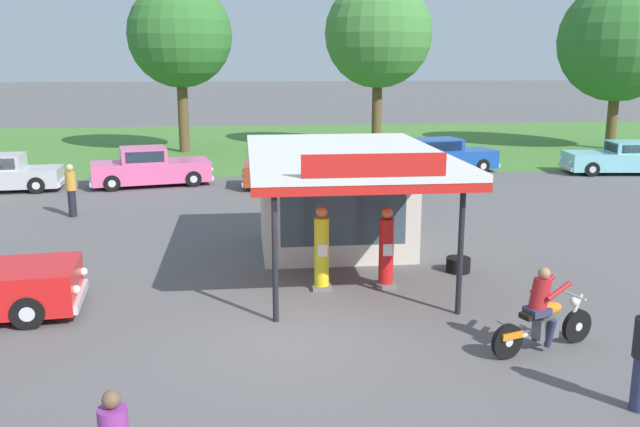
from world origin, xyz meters
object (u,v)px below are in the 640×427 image
Objects in this scene: parked_car_back_row_centre_left at (439,157)px; bystander_strolling_foreground at (71,189)px; parked_car_back_row_far_left at (625,159)px; gas_pump_offside at (386,251)px; parked_car_back_row_left at (150,168)px; spare_tire_stack at (458,265)px; gas_pump_nearside at (322,252)px; motorcycle_with_rider at (543,316)px; parked_car_second_row_spare at (309,170)px.

bystander_strolling_foreground reaches higher than parked_car_back_row_centre_left.
parked_car_back_row_far_left is 24.05m from bystander_strolling_foreground.
gas_pump_offside is 20.40m from parked_car_back_row_far_left.
parked_car_back_row_left is 15.90m from spare_tire_stack.
gas_pump_nearside is at bearing -114.75° from parked_car_back_row_centre_left.
gas_pump_nearside is 21.47m from parked_car_back_row_far_left.
gas_pump_nearside is 5.22m from motorcycle_with_rider.
spare_tire_stack is at bearing -33.80° from bystander_strolling_foreground.
parked_car_second_row_spare is (-6.39, -3.11, -0.02)m from parked_car_back_row_centre_left.
motorcycle_with_rider is at bearing -123.55° from parked_car_back_row_far_left.
motorcycle_with_rider reaches higher than parked_car_back_row_far_left.
parked_car_back_row_far_left is at bearing 42.79° from gas_pump_nearside.
motorcycle_with_rider is 0.39× the size of parked_car_back_row_far_left.
parked_car_back_row_centre_left is at bearing 69.85° from gas_pump_offside.
bystander_strolling_foreground is (-7.44, 8.27, 0.06)m from gas_pump_nearside.
parked_car_second_row_spare is 1.03× the size of parked_car_back_row_left.
bystander_strolling_foreground is 13.22m from spare_tire_stack.
gas_pump_nearside reaches higher than parked_car_back_row_far_left.
parked_car_back_row_left is at bearing 125.11° from spare_tire_stack.
bystander_strolling_foreground is (-11.01, 12.07, 0.29)m from motorcycle_with_rider.
parked_car_back_row_far_left is 1.04× the size of parked_car_second_row_spare.
parked_car_back_row_left reaches higher than parked_car_second_row_spare.
spare_tire_stack is (-12.23, -13.66, -0.50)m from parked_car_back_row_far_left.
parked_car_back_row_left is at bearing 169.88° from parked_car_second_row_spare.
motorcycle_with_rider is at bearing -61.42° from gas_pump_offside.
parked_car_back_row_far_left is at bearing 7.02° from parked_car_second_row_spare.
parked_car_back_row_centre_left is 1.05× the size of parked_car_second_row_spare.
gas_pump_offside is 2.34m from spare_tire_stack.
gas_pump_nearside is 0.89× the size of motorcycle_with_rider.
bystander_strolling_foreground reaches higher than spare_tire_stack.
parked_car_back_row_centre_left is 8.54m from parked_car_back_row_far_left.
bystander_strolling_foreground reaches higher than parked_car_back_row_far_left.
gas_pump_offside reaches higher than parked_car_back_row_centre_left.
gas_pump_nearside is 0.37× the size of parked_car_back_row_left.
motorcycle_with_rider is (3.57, -3.80, -0.24)m from gas_pump_nearside.
parked_car_second_row_spare is at bearing -154.03° from parked_car_back_row_centre_left.
parked_car_back_row_far_left is at bearing 45.64° from gas_pump_offside.
parked_car_second_row_spare is at bearing 85.84° from gas_pump_nearside.
parked_car_back_row_centre_left is 16.60m from bystander_strolling_foreground.
bystander_strolling_foreground is (-8.94, 8.27, 0.09)m from gas_pump_offside.
spare_tire_stack is (2.03, 0.93, -0.68)m from gas_pump_offside.
parked_car_back_row_centre_left is at bearing 79.20° from motorcycle_with_rider.
gas_pump_nearside is at bearing 133.18° from motorcycle_with_rider.
spare_tire_stack is (10.97, -7.34, -0.77)m from bystander_strolling_foreground.
gas_pump_offside reaches higher than parked_car_back_row_left.
bystander_strolling_foreground reaches higher than motorcycle_with_rider.
gas_pump_offside reaches higher than parked_car_second_row_spare.
gas_pump_nearside is 12.80m from parked_car_second_row_spare.
gas_pump_offside is at bearing -134.36° from parked_car_back_row_far_left.
bystander_strolling_foreground is at bearing -107.91° from parked_car_back_row_left.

